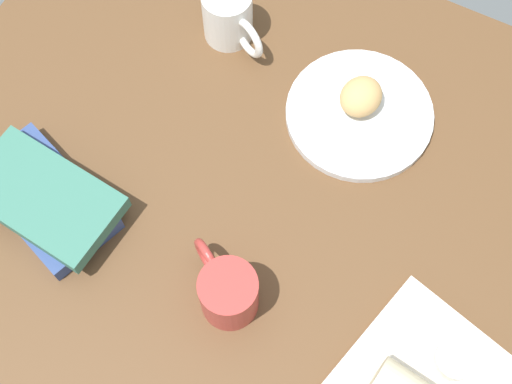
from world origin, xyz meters
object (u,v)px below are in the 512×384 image
object	(u,v)px
coffee_mug	(227,291)
book_stack	(44,198)
second_mug	(229,16)
round_plate	(359,114)
sauce_cup	(454,360)
scone_pastry	(361,97)

from	to	relation	value
coffee_mug	book_stack	bearing A→B (deg)	179.29
second_mug	round_plate	bearing A→B (deg)	-9.71
second_mug	sauce_cup	bearing A→B (deg)	-33.09
coffee_mug	second_mug	distance (cm)	45.03
round_plate	scone_pastry	distance (cm)	3.41
scone_pastry	book_stack	world-z (taller)	scone_pastry
round_plate	second_mug	world-z (taller)	second_mug
second_mug	coffee_mug	bearing A→B (deg)	-62.17
round_plate	coffee_mug	world-z (taller)	coffee_mug
scone_pastry	book_stack	xyz separation A→B (cm)	(-34.07, -36.19, -0.98)
round_plate	sauce_cup	bearing A→B (deg)	-47.92
coffee_mug	sauce_cup	bearing A→B (deg)	11.02
book_stack	second_mug	distance (cm)	40.61
round_plate	scone_pastry	size ratio (longest dim) A/B	3.22
scone_pastry	book_stack	bearing A→B (deg)	-133.27
coffee_mug	second_mug	xyz separation A→B (cm)	(-21.02, 39.82, 0.12)
scone_pastry	coffee_mug	size ratio (longest dim) A/B	0.60
round_plate	sauce_cup	world-z (taller)	sauce_cup
book_stack	scone_pastry	bearing A→B (deg)	46.73
scone_pastry	sauce_cup	distance (cm)	40.98
round_plate	second_mug	distance (cm)	25.98
book_stack	coffee_mug	xyz separation A→B (cm)	(30.48, -0.38, 1.89)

